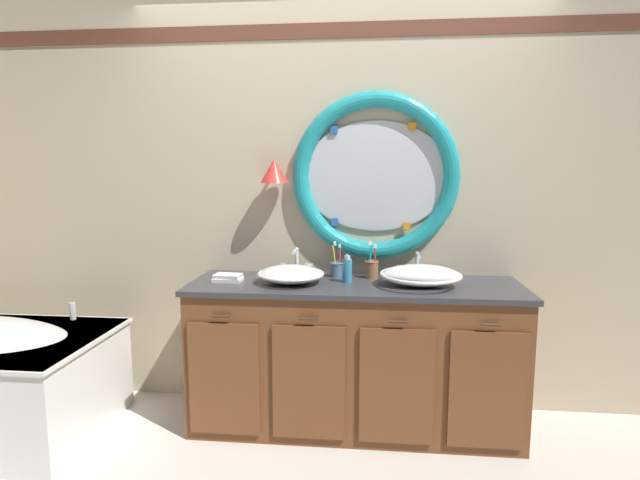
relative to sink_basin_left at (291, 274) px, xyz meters
name	(u,v)px	position (x,y,z in m)	size (l,w,h in m)	color
ground_plane	(330,446)	(0.25, -0.24, -0.91)	(14.00, 14.00, 0.00)	silver
back_wall_assembly	(341,200)	(0.27, 0.35, 0.41)	(6.40, 0.26, 2.60)	beige
vanity_counter	(354,355)	(0.37, 0.03, -0.48)	(1.90, 0.61, 0.86)	brown
sink_basin_left	(291,274)	(0.00, 0.00, 0.00)	(0.38, 0.38, 0.10)	white
sink_basin_right	(421,275)	(0.74, 0.00, 0.01)	(0.46, 0.46, 0.12)	white
faucet_set_left	(297,264)	(0.00, 0.23, 0.02)	(0.21, 0.15, 0.17)	silver
faucet_set_right	(417,267)	(0.74, 0.23, 0.01)	(0.24, 0.15, 0.16)	silver
toothbrush_holder_left	(337,268)	(0.25, 0.19, 0.00)	(0.08, 0.08, 0.22)	slate
toothbrush_holder_right	(372,268)	(0.46, 0.18, 0.01)	(0.08, 0.08, 0.22)	#996647
soap_dispenser	(347,270)	(0.32, 0.05, 0.02)	(0.05, 0.06, 0.17)	#388EBC
folded_hand_towel	(228,278)	(-0.37, 0.00, -0.03)	(0.17, 0.12, 0.04)	white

